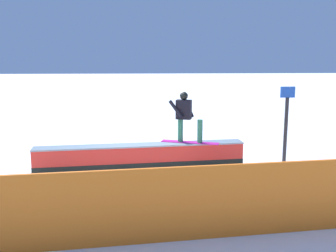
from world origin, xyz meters
name	(u,v)px	position (x,y,z in m)	size (l,w,h in m)	color
ground_plane	(141,170)	(0.00, 0.00, 0.00)	(120.00, 120.00, 0.00)	white
grind_box	(141,158)	(0.00, 0.00, 0.33)	(5.64, 1.05, 0.72)	red
snowboarder	(186,115)	(-1.22, -0.18, 1.47)	(1.59, 0.76, 1.39)	#BB1C8F
safety_fence	(139,207)	(0.00, 4.18, 0.64)	(13.93, 0.06, 1.28)	orange
trail_marker	(286,124)	(-4.00, -0.14, 1.19)	(0.40, 0.10, 2.23)	#262628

